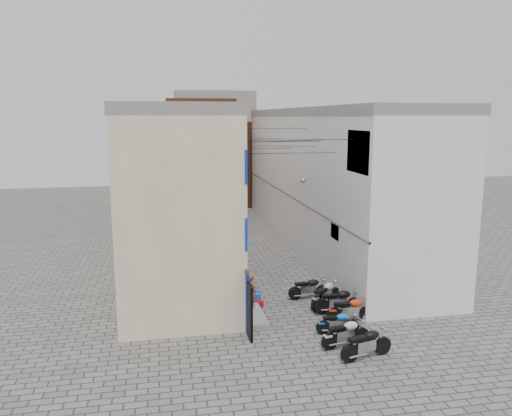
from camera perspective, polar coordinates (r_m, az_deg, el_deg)
ground at (r=21.03m, az=5.96°, el=-13.39°), size 90.00×90.00×0.00m
plinth at (r=32.67m, az=-4.16°, el=-4.41°), size 0.90×26.00×0.25m
building_left at (r=31.58m, az=-9.55°, el=3.05°), size 5.10×27.00×9.00m
building_right at (r=33.39m, az=7.86°, el=3.50°), size 5.94×26.00×9.00m
building_far_brick_left at (r=46.65m, az=-6.40°, el=6.09°), size 6.00×6.00×10.00m
building_far_brick_right at (r=49.36m, az=-0.75°, el=5.22°), size 5.00×6.00×8.00m
building_far_concrete at (r=52.77m, az=-4.76°, el=7.15°), size 8.00×5.00×11.00m
far_shopfront at (r=44.55m, az=-3.44°, el=1.00°), size 2.00×0.30×2.40m
overhead_wires at (r=26.68m, az=1.45°, el=7.53°), size 5.80×13.02×1.32m
motorcycle_a at (r=18.66m, az=12.52°, el=-14.73°), size 2.22×1.16×1.23m
motorcycle_b at (r=19.38m, az=10.22°, el=-13.76°), size 2.10×1.01×1.17m
motorcycle_c at (r=20.42m, az=9.33°, el=-12.68°), size 1.78×0.70×1.01m
motorcycle_d at (r=21.55m, az=10.78°, el=-11.19°), size 2.11×0.78×1.20m
motorcycle_e at (r=22.33m, az=9.41°, el=-10.30°), size 2.16×0.73×1.24m
motorcycle_f at (r=23.06m, az=7.96°, el=-9.56°), size 2.12×1.90×1.26m
motorcycle_g at (r=23.85m, az=6.06°, el=-8.97°), size 2.00×0.69×1.15m
person_a at (r=22.13m, az=-0.45°, el=-9.36°), size 0.44×0.59×1.46m
person_b at (r=26.80m, az=-3.19°, el=-5.46°), size 1.09×1.09×1.79m
water_jug_near at (r=23.13m, az=0.15°, el=-10.37°), size 0.36×0.36×0.52m
water_jug_far at (r=23.39m, az=0.02°, el=-10.08°), size 0.37×0.37×0.55m
red_crate at (r=22.92m, az=0.29°, el=-10.90°), size 0.52×0.45×0.27m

